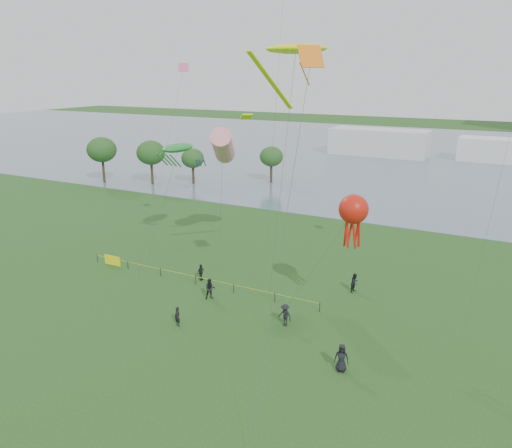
% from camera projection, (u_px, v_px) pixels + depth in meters
% --- Properties ---
extents(ground_plane, '(400.00, 400.00, 0.00)m').
position_uv_depth(ground_plane, '(180.00, 393.00, 30.13)').
color(ground_plane, '#173D13').
extents(lake, '(400.00, 120.00, 0.08)m').
position_uv_depth(lake, '(435.00, 156.00, 115.05)').
color(lake, slate).
rests_on(lake, ground_plane).
extents(pavilion_left, '(22.00, 8.00, 6.00)m').
position_uv_depth(pavilion_left, '(379.00, 142.00, 115.21)').
color(pavilion_left, silver).
rests_on(pavilion_left, ground_plane).
extents(pavilion_right, '(18.00, 7.00, 5.00)m').
position_uv_depth(pavilion_right, '(503.00, 151.00, 106.47)').
color(pavilion_right, white).
rests_on(pavilion_right, ground_plane).
extents(trees, '(30.60, 17.87, 7.91)m').
position_uv_depth(trees, '(162.00, 153.00, 85.28)').
color(trees, '#342617').
rests_on(trees, ground_plane).
extents(fence, '(24.07, 0.07, 1.05)m').
position_uv_depth(fence, '(143.00, 267.00, 48.15)').
color(fence, black).
rests_on(fence, ground_plane).
extents(spectator_a, '(1.12, 1.08, 1.81)m').
position_uv_depth(spectator_a, '(210.00, 289.00, 42.43)').
color(spectator_a, black).
rests_on(spectator_a, ground_plane).
extents(spectator_b, '(1.29, 0.93, 1.79)m').
position_uv_depth(spectator_b, '(285.00, 315.00, 37.91)').
color(spectator_b, black).
rests_on(spectator_b, ground_plane).
extents(spectator_c, '(0.47, 0.94, 1.56)m').
position_uv_depth(spectator_c, '(201.00, 272.00, 46.30)').
color(spectator_c, black).
rests_on(spectator_c, ground_plane).
extents(spectator_d, '(1.06, 0.82, 1.91)m').
position_uv_depth(spectator_d, '(341.00, 358.00, 32.12)').
color(spectator_d, black).
rests_on(spectator_d, ground_plane).
extents(spectator_f, '(0.66, 0.53, 1.55)m').
position_uv_depth(spectator_f, '(177.00, 317.00, 37.91)').
color(spectator_f, black).
rests_on(spectator_f, ground_plane).
extents(spectator_g, '(0.83, 0.97, 1.72)m').
position_uv_depth(spectator_g, '(355.00, 283.00, 43.82)').
color(spectator_g, black).
rests_on(spectator_g, ground_plane).
extents(kite_stingray, '(4.97, 10.03, 20.69)m').
position_uv_depth(kite_stingray, '(295.00, 50.00, 38.01)').
color(kite_stingray, '#3F3F42').
extents(kite_windsock, '(4.37, 6.02, 13.73)m').
position_uv_depth(kite_windsock, '(223.00, 146.00, 48.46)').
color(kite_windsock, '#3F3F42').
extents(kite_creature, '(2.38, 6.76, 11.64)m').
position_uv_depth(kite_creature, '(177.00, 148.00, 50.59)').
color(kite_creature, '#3F3F42').
extents(kite_octopus, '(5.95, 3.65, 10.06)m').
position_uv_depth(kite_octopus, '(353.00, 210.00, 36.59)').
color(kite_octopus, '#3F3F42').
extents(kite_delta, '(2.37, 11.73, 20.15)m').
position_uv_depth(kite_delta, '(308.00, 74.00, 29.08)').
color(kite_delta, '#3F3F42').
extents(small_kites, '(29.47, 5.20, 11.62)m').
position_uv_depth(small_kites, '(314.00, 9.00, 40.39)').
color(small_kites, '#E5598C').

